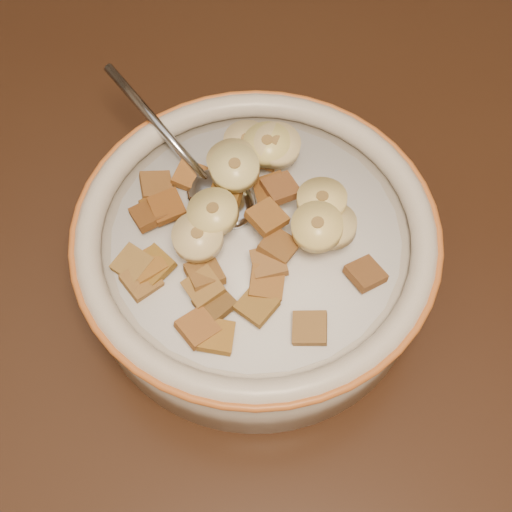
% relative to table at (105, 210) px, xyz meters
% --- Properties ---
extents(floor, '(4.00, 4.50, 0.10)m').
position_rel_table_xyz_m(floor, '(0.00, 0.00, -0.78)').
color(floor, '#422816').
rests_on(floor, ground).
extents(table, '(1.40, 0.91, 0.04)m').
position_rel_table_xyz_m(table, '(0.00, 0.00, 0.00)').
color(table, black).
rests_on(table, floor).
extents(cereal_bowl, '(0.22, 0.22, 0.05)m').
position_rel_table_xyz_m(cereal_bowl, '(0.13, -0.03, 0.05)').
color(cereal_bowl, beige).
rests_on(cereal_bowl, table).
extents(milk, '(0.19, 0.19, 0.00)m').
position_rel_table_xyz_m(milk, '(0.13, -0.03, 0.07)').
color(milk, silver).
rests_on(milk, cereal_bowl).
extents(spoon, '(0.07, 0.06, 0.01)m').
position_rel_table_xyz_m(spoon, '(0.10, -0.01, 0.08)').
color(spoon, '#ABB2BE').
rests_on(spoon, cereal_bowl).
extents(cereal_square_0, '(0.03, 0.03, 0.01)m').
position_rel_table_xyz_m(cereal_square_0, '(0.15, -0.06, 0.09)').
color(cereal_square_0, brown).
rests_on(cereal_square_0, milk).
extents(cereal_square_1, '(0.03, 0.03, 0.01)m').
position_rel_table_xyz_m(cereal_square_1, '(0.07, -0.03, 0.08)').
color(cereal_square_1, brown).
rests_on(cereal_square_1, milk).
extents(cereal_square_2, '(0.02, 0.02, 0.01)m').
position_rel_table_xyz_m(cereal_square_2, '(0.17, -0.02, 0.09)').
color(cereal_square_2, '#905D27').
rests_on(cereal_square_2, milk).
extents(cereal_square_3, '(0.03, 0.03, 0.01)m').
position_rel_table_xyz_m(cereal_square_3, '(0.07, -0.08, 0.08)').
color(cereal_square_3, olive).
rests_on(cereal_square_3, milk).
extents(cereal_square_4, '(0.03, 0.03, 0.01)m').
position_rel_table_xyz_m(cereal_square_4, '(0.14, -0.03, 0.10)').
color(cereal_square_4, brown).
rests_on(cereal_square_4, milk).
extents(cereal_square_5, '(0.03, 0.03, 0.01)m').
position_rel_table_xyz_m(cereal_square_5, '(0.07, -0.03, 0.08)').
color(cereal_square_5, brown).
rests_on(cereal_square_5, milk).
extents(cereal_square_6, '(0.02, 0.02, 0.01)m').
position_rel_table_xyz_m(cereal_square_6, '(0.15, -0.07, 0.09)').
color(cereal_square_6, brown).
rests_on(cereal_square_6, milk).
extents(cereal_square_7, '(0.02, 0.02, 0.01)m').
position_rel_table_xyz_m(cereal_square_7, '(0.12, 0.03, 0.08)').
color(cereal_square_7, brown).
rests_on(cereal_square_7, milk).
extents(cereal_square_8, '(0.03, 0.03, 0.01)m').
position_rel_table_xyz_m(cereal_square_8, '(0.08, -0.07, 0.08)').
color(cereal_square_8, brown).
rests_on(cereal_square_8, milk).
extents(cereal_square_9, '(0.03, 0.03, 0.01)m').
position_rel_table_xyz_m(cereal_square_9, '(0.06, -0.04, 0.08)').
color(cereal_square_9, brown).
rests_on(cereal_square_9, milk).
extents(cereal_square_10, '(0.03, 0.03, 0.01)m').
position_rel_table_xyz_m(cereal_square_10, '(0.15, -0.08, 0.09)').
color(cereal_square_10, '#8D6021').
rests_on(cereal_square_10, milk).
extents(cereal_square_11, '(0.03, 0.03, 0.01)m').
position_rel_table_xyz_m(cereal_square_11, '(0.13, -0.00, 0.09)').
color(cereal_square_11, brown).
rests_on(cereal_square_11, milk).
extents(cereal_square_12, '(0.03, 0.03, 0.01)m').
position_rel_table_xyz_m(cereal_square_12, '(0.12, -0.07, 0.09)').
color(cereal_square_12, olive).
rests_on(cereal_square_12, milk).
extents(cereal_square_13, '(0.03, 0.03, 0.01)m').
position_rel_table_xyz_m(cereal_square_13, '(0.08, -0.08, 0.08)').
color(cereal_square_13, olive).
rests_on(cereal_square_13, milk).
extents(cereal_square_14, '(0.03, 0.03, 0.01)m').
position_rel_table_xyz_m(cereal_square_14, '(0.14, -0.00, 0.09)').
color(cereal_square_14, brown).
rests_on(cereal_square_14, milk).
extents(cereal_square_15, '(0.03, 0.03, 0.01)m').
position_rel_table_xyz_m(cereal_square_15, '(0.21, -0.04, 0.08)').
color(cereal_square_15, brown).
rests_on(cereal_square_15, milk).
extents(cereal_square_16, '(0.02, 0.03, 0.01)m').
position_rel_table_xyz_m(cereal_square_16, '(0.15, -0.04, 0.09)').
color(cereal_square_16, brown).
rests_on(cereal_square_16, milk).
extents(cereal_square_17, '(0.03, 0.03, 0.01)m').
position_rel_table_xyz_m(cereal_square_17, '(0.13, -0.09, 0.08)').
color(cereal_square_17, brown).
rests_on(cereal_square_17, milk).
extents(cereal_square_18, '(0.02, 0.02, 0.01)m').
position_rel_table_xyz_m(cereal_square_18, '(0.11, -0.02, 0.09)').
color(cereal_square_18, '#8C621A').
rests_on(cereal_square_18, milk).
extents(cereal_square_19, '(0.03, 0.03, 0.01)m').
position_rel_table_xyz_m(cereal_square_19, '(0.06, -0.02, 0.08)').
color(cereal_square_19, brown).
rests_on(cereal_square_19, milk).
extents(cereal_square_20, '(0.03, 0.03, 0.01)m').
position_rel_table_xyz_m(cereal_square_20, '(0.12, -0.11, 0.08)').
color(cereal_square_20, '#9B622A').
rests_on(cereal_square_20, milk).
extents(cereal_square_21, '(0.03, 0.03, 0.01)m').
position_rel_table_xyz_m(cereal_square_21, '(0.08, -0.07, 0.08)').
color(cereal_square_21, olive).
rests_on(cereal_square_21, milk).
extents(cereal_square_22, '(0.03, 0.02, 0.01)m').
position_rel_table_xyz_m(cereal_square_22, '(0.18, -0.08, 0.08)').
color(cereal_square_22, olive).
rests_on(cereal_square_22, milk).
extents(cereal_square_23, '(0.03, 0.03, 0.01)m').
position_rel_table_xyz_m(cereal_square_23, '(0.12, -0.08, 0.09)').
color(cereal_square_23, brown).
rests_on(cereal_square_23, milk).
extents(cereal_square_24, '(0.02, 0.02, 0.01)m').
position_rel_table_xyz_m(cereal_square_24, '(0.13, -0.11, 0.08)').
color(cereal_square_24, olive).
rests_on(cereal_square_24, milk).
extents(cereal_square_25, '(0.02, 0.02, 0.01)m').
position_rel_table_xyz_m(cereal_square_25, '(0.08, -0.00, 0.08)').
color(cereal_square_25, '#9E551F').
rests_on(cereal_square_25, milk).
extents(banana_slice_0, '(0.04, 0.04, 0.01)m').
position_rel_table_xyz_m(banana_slice_0, '(0.11, -0.06, 0.10)').
color(banana_slice_0, beige).
rests_on(banana_slice_0, milk).
extents(banana_slice_1, '(0.04, 0.04, 0.01)m').
position_rel_table_xyz_m(banana_slice_1, '(0.12, 0.03, 0.10)').
color(banana_slice_1, '#FFEA88').
rests_on(banana_slice_1, milk).
extents(banana_slice_2, '(0.04, 0.04, 0.02)m').
position_rel_table_xyz_m(banana_slice_2, '(0.11, 0.00, 0.10)').
color(banana_slice_2, '#F4CE7D').
rests_on(banana_slice_2, milk).
extents(banana_slice_3, '(0.04, 0.04, 0.01)m').
position_rel_table_xyz_m(banana_slice_3, '(0.11, 0.03, 0.09)').
color(banana_slice_3, beige).
rests_on(banana_slice_3, milk).
extents(banana_slice_4, '(0.04, 0.04, 0.01)m').
position_rel_table_xyz_m(banana_slice_4, '(0.13, 0.03, 0.10)').
color(banana_slice_4, '#F3DC94').
rests_on(banana_slice_4, milk).
extents(banana_slice_5, '(0.04, 0.04, 0.01)m').
position_rel_table_xyz_m(banana_slice_5, '(0.11, -0.01, 0.11)').
color(banana_slice_5, '#EBDD81').
rests_on(banana_slice_5, milk).
extents(banana_slice_6, '(0.04, 0.04, 0.01)m').
position_rel_table_xyz_m(banana_slice_6, '(0.11, -0.04, 0.10)').
color(banana_slice_6, '#DCBD7C').
rests_on(banana_slice_6, milk).
extents(banana_slice_7, '(0.04, 0.04, 0.01)m').
position_rel_table_xyz_m(banana_slice_7, '(0.17, -0.01, 0.10)').
color(banana_slice_7, '#E3C175').
rests_on(banana_slice_7, milk).
extents(banana_slice_8, '(0.04, 0.04, 0.01)m').
position_rel_table_xyz_m(banana_slice_8, '(0.17, -0.03, 0.10)').
color(banana_slice_8, '#EAD673').
rests_on(banana_slice_8, milk).
extents(banana_slice_9, '(0.04, 0.04, 0.01)m').
position_rel_table_xyz_m(banana_slice_9, '(0.18, -0.02, 0.10)').
color(banana_slice_9, '#CEBE84').
rests_on(banana_slice_9, milk).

